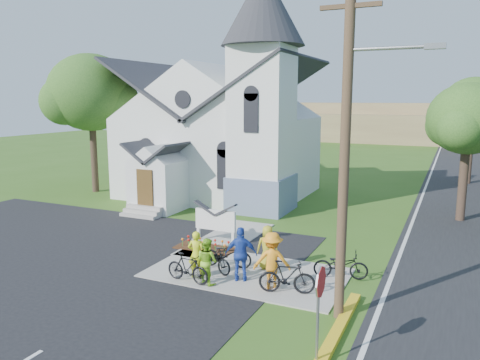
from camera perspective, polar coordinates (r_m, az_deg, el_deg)
The scene contains 22 objects.
ground at distance 17.46m, azimuth -4.43°, elevation -11.08°, with size 120.00×120.00×0.00m, color #365E1A.
parking_lot at distance 20.33m, azimuth -25.09°, elevation -8.91°, with size 20.00×16.00×0.02m, color black.
sidewalk at distance 17.23m, azimuth 0.84°, elevation -11.24°, with size 7.00×4.00×0.05m, color #A39E93.
church at distance 29.91m, azimuth -2.02°, elevation 7.99°, with size 12.35×12.00×13.00m.
church_sign at distance 20.36m, azimuth -3.01°, elevation -4.95°, with size 2.20×0.40×1.70m.
flower_bed at distance 19.89m, azimuth -4.21°, elevation -8.31°, with size 2.60×1.10×0.07m, color #3B1D10.
utility_pole at distance 12.99m, azimuth 13.03°, elevation 5.95°, with size 3.45×0.28×10.00m.
stop_sign at distance 11.24m, azimuth 9.70°, elevation -13.62°, with size 0.11×0.76×2.48m.
tree_lot_corner at distance 32.72m, azimuth -17.75°, elevation 10.08°, with size 5.60×5.60×9.15m.
tree_road_near at distance 26.21m, azimuth 26.05°, elevation 6.65°, with size 4.00×4.00×7.05m.
tree_road_mid at distance 38.20m, azimuth 26.61°, elevation 8.18°, with size 4.40×4.40×7.80m.
distant_hills at distance 70.79m, azimuth 21.15°, elevation 5.95°, with size 61.00×10.00×5.60m.
cyclist_0 at distance 16.57m, azimuth -5.33°, elevation -9.00°, with size 0.61×0.40×1.67m, color #D1E11A.
bike_0 at distance 17.55m, azimuth -1.67°, elevation -9.00°, with size 0.67×1.92×1.01m, color black.
cyclist_1 at distance 16.03m, azimuth -4.03°, elevation -9.81°, with size 0.77×0.60×1.58m, color #89CC26.
bike_1 at distance 16.27m, azimuth -6.41°, elevation -10.60°, with size 0.48×1.69×1.02m, color black.
cyclist_2 at distance 16.17m, azimuth 0.13°, elevation -9.03°, with size 1.11×0.46×1.89m, color #2243AC.
bike_2 at distance 17.18m, azimuth -3.34°, elevation -9.53°, with size 0.64×1.83×0.96m, color black.
cyclist_3 at distance 15.60m, azimuth 3.92°, elevation -9.75°, with size 1.23×0.70×1.90m, color orange.
bike_3 at distance 15.38m, azimuth 5.74°, elevation -11.68°, with size 0.51×1.82×1.10m, color black.
cyclist_4 at distance 17.33m, azimuth 3.38°, elevation -8.18°, with size 0.80×0.52×1.63m, color #B0A421.
bike_4 at distance 16.86m, azimuth 12.17°, elevation -10.08°, with size 0.65×1.87×0.98m, color black.
Camera 1 is at (8.03, -14.19, 6.24)m, focal length 35.00 mm.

